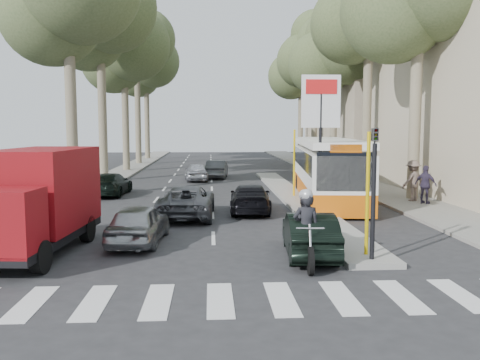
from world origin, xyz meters
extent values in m
plane|color=#28282B|center=(0.00, 0.00, 0.00)|extent=(120.00, 120.00, 0.00)
cube|color=gray|center=(8.60, 25.00, 0.06)|extent=(3.20, 70.00, 0.12)
cube|color=gray|center=(-8.00, 28.00, 0.06)|extent=(2.40, 64.00, 0.12)
cube|color=gray|center=(3.25, 11.00, 0.08)|extent=(1.50, 26.00, 0.16)
cube|color=#B7A88E|center=(15.50, 34.00, 8.00)|extent=(11.00, 20.00, 16.00)
cylinder|color=yellow|center=(3.25, -1.00, 1.75)|extent=(0.10, 0.10, 3.50)
cylinder|color=yellow|center=(3.25, 5.00, 1.75)|extent=(0.10, 0.10, 3.50)
cylinder|color=yellow|center=(3.25, 11.00, 1.75)|extent=(0.10, 0.10, 3.50)
cylinder|color=black|center=(3.25, 5.00, 2.60)|extent=(0.12, 0.12, 5.20)
cube|color=white|center=(3.25, 5.00, 4.60)|extent=(1.50, 0.10, 2.00)
cube|color=red|center=(3.25, 4.94, 5.15)|extent=(1.20, 0.02, 0.55)
cylinder|color=black|center=(3.25, -1.50, 1.60)|extent=(0.12, 0.12, 3.20)
imported|color=black|center=(3.25, -1.50, 3.10)|extent=(0.16, 0.41, 1.00)
cylinder|color=#6B604C|center=(-8.00, 12.00, 4.20)|extent=(0.56, 0.56, 8.40)
sphere|color=#3E4E2C|center=(-9.00, 12.60, 9.30)|extent=(5.20, 5.20, 5.20)
cylinder|color=#6B604C|center=(-8.10, 20.00, 4.48)|extent=(0.56, 0.56, 8.96)
sphere|color=#3E4E2C|center=(-9.10, 20.60, 9.92)|extent=(5.20, 5.20, 5.20)
sphere|color=#3E4E2C|center=(-7.20, 19.20, 11.20)|extent=(5.80, 5.80, 5.80)
cylinder|color=#6B604C|center=(-7.90, 28.00, 4.06)|extent=(0.56, 0.56, 8.12)
sphere|color=#3E4E2C|center=(-8.90, 28.60, 8.99)|extent=(5.20, 5.20, 5.20)
sphere|color=#3E4E2C|center=(-7.00, 27.20, 10.15)|extent=(5.80, 5.80, 5.80)
sphere|color=#3E4E2C|center=(-7.70, 29.10, 11.31)|extent=(4.80, 4.80, 4.80)
cylinder|color=#6B604C|center=(-8.00, 36.00, 4.76)|extent=(0.56, 0.56, 9.52)
sphere|color=#3E4E2C|center=(-9.00, 36.60, 10.54)|extent=(5.20, 5.20, 5.20)
sphere|color=#3E4E2C|center=(-7.10, 35.20, 11.90)|extent=(5.80, 5.80, 5.80)
sphere|color=#3E4E2C|center=(-7.80, 37.10, 13.26)|extent=(4.80, 4.80, 4.80)
cylinder|color=#6B604C|center=(-8.10, 44.00, 4.34)|extent=(0.56, 0.56, 8.68)
sphere|color=#3E4E2C|center=(-9.10, 44.60, 9.61)|extent=(5.20, 5.20, 5.20)
sphere|color=#3E4E2C|center=(-7.20, 43.20, 10.85)|extent=(5.80, 5.80, 5.80)
sphere|color=#3E4E2C|center=(-7.90, 45.10, 12.09)|extent=(4.80, 4.80, 4.80)
cylinder|color=#6B604C|center=(9.00, 10.00, 4.20)|extent=(0.56, 0.56, 8.40)
sphere|color=#3E4E2C|center=(8.00, 10.60, 9.30)|extent=(5.20, 5.20, 5.20)
cylinder|color=#6B604C|center=(9.10, 18.00, 4.62)|extent=(0.56, 0.56, 9.24)
sphere|color=#3E4E2C|center=(8.10, 18.60, 10.23)|extent=(5.20, 5.20, 5.20)
cylinder|color=#6B604C|center=(8.90, 26.00, 3.92)|extent=(0.56, 0.56, 7.84)
sphere|color=#3E4E2C|center=(7.90, 26.60, 8.68)|extent=(5.20, 5.20, 5.20)
sphere|color=#3E4E2C|center=(9.80, 25.20, 9.80)|extent=(5.80, 5.80, 5.80)
sphere|color=#3E4E2C|center=(9.10, 27.10, 10.92)|extent=(4.80, 4.80, 4.80)
cylinder|color=#6B604C|center=(9.00, 34.00, 4.48)|extent=(0.56, 0.56, 8.96)
sphere|color=#3E4E2C|center=(8.00, 34.60, 9.92)|extent=(5.20, 5.20, 5.20)
sphere|color=#3E4E2C|center=(9.90, 33.20, 11.20)|extent=(5.80, 5.80, 5.80)
sphere|color=#3E4E2C|center=(9.20, 35.10, 12.48)|extent=(4.80, 4.80, 4.80)
cylinder|color=#6B604C|center=(9.10, 42.00, 4.20)|extent=(0.56, 0.56, 8.40)
sphere|color=#3E4E2C|center=(8.10, 42.60, 9.30)|extent=(5.20, 5.20, 5.20)
sphere|color=#3E4E2C|center=(10.00, 41.20, 10.50)|extent=(5.80, 5.80, 5.80)
sphere|color=#3E4E2C|center=(9.30, 43.10, 11.70)|extent=(4.80, 4.80, 4.80)
imported|color=#929599|center=(-3.23, 1.40, 0.63)|extent=(1.79, 3.82, 1.26)
imported|color=black|center=(1.80, -0.41, 0.62)|extent=(1.60, 3.86, 1.24)
imported|color=#4C4E54|center=(-1.94, 6.00, 0.64)|extent=(2.30, 4.70, 1.28)
imported|color=black|center=(0.70, 7.00, 0.60)|extent=(1.93, 4.25, 1.21)
imported|color=#AFB1B8|center=(-1.92, 19.95, 0.61)|extent=(1.75, 3.70, 1.22)
imported|color=#44474B|center=(-0.50, 21.87, 0.64)|extent=(1.74, 4.00, 1.28)
imported|color=black|center=(-6.30, 12.83, 0.60)|extent=(1.91, 4.24, 1.21)
cube|color=black|center=(-5.96, 0.12, 0.51)|extent=(2.53, 5.75, 0.23)
cylinder|color=black|center=(-5.20, -1.82, 0.42)|extent=(0.35, 0.86, 0.84)
cylinder|color=black|center=(-6.75, 1.88, 0.42)|extent=(0.35, 0.86, 0.84)
cylinder|color=black|center=(-4.89, 1.71, 0.42)|extent=(0.35, 0.86, 0.84)
cube|color=maroon|center=(-5.90, 0.87, 1.82)|extent=(2.48, 4.09, 2.33)
cube|color=#D15D0B|center=(4.80, 10.47, 0.56)|extent=(3.74, 11.81, 0.91)
cube|color=white|center=(4.80, 10.47, 1.77)|extent=(3.74, 11.81, 1.51)
cube|color=black|center=(4.80, 10.47, 2.07)|extent=(3.71, 11.35, 0.86)
cube|color=white|center=(4.80, 10.47, 2.88)|extent=(3.74, 11.81, 0.30)
cube|color=black|center=(4.19, 4.73, 1.92)|extent=(2.21, 0.29, 1.51)
cube|color=#D15D0B|center=(4.19, 4.73, 2.81)|extent=(1.21, 0.19, 0.32)
cylinder|color=black|center=(3.27, 6.90, 0.45)|extent=(0.38, 0.99, 0.97)
cylinder|color=black|center=(5.54, 6.66, 0.45)|extent=(0.38, 0.99, 0.97)
cylinder|color=black|center=(4.03, 14.05, 0.45)|extent=(0.38, 0.99, 0.97)
cylinder|color=black|center=(6.30, 13.81, 0.45)|extent=(0.38, 0.99, 0.97)
cylinder|color=black|center=(1.45, -2.34, 0.36)|extent=(0.15, 0.72, 0.71)
cylinder|color=black|center=(1.55, -0.66, 0.36)|extent=(0.15, 0.72, 0.71)
cylinder|color=silver|center=(1.46, -2.26, 0.78)|extent=(0.09, 0.45, 0.89)
cube|color=black|center=(1.50, -1.44, 0.50)|extent=(0.29, 0.85, 0.34)
cube|color=black|center=(1.49, -1.67, 0.80)|extent=(0.36, 0.52, 0.25)
cube|color=black|center=(1.52, -1.11, 0.74)|extent=(0.35, 0.74, 0.13)
cylinder|color=silver|center=(1.46, -2.19, 1.14)|extent=(0.69, 0.08, 0.04)
imported|color=black|center=(1.50, -1.44, 0.99)|extent=(0.71, 0.49, 1.88)
imported|color=black|center=(1.53, -1.00, 0.94)|extent=(0.88, 0.53, 1.76)
sphere|color=#B2B2B7|center=(1.50, -1.50, 1.88)|extent=(0.31, 0.31, 0.31)
sphere|color=#B2B2B7|center=(1.53, -1.03, 1.81)|extent=(0.31, 0.31, 0.31)
imported|color=#3A324B|center=(8.87, 8.19, 1.00)|extent=(1.05, 1.12, 1.76)
imported|color=#6D5B51|center=(8.64, 9.10, 1.09)|extent=(1.37, 1.05, 1.94)
camera|label=1|loc=(-0.99, -14.36, 3.61)|focal=38.00mm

